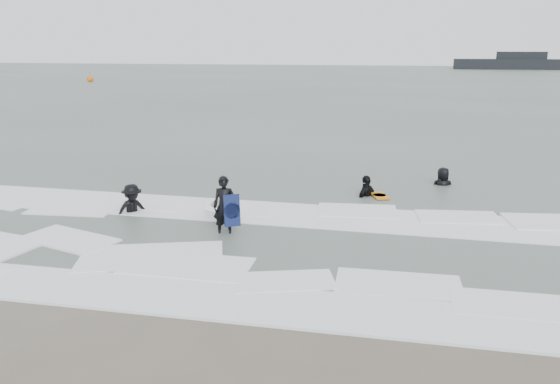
% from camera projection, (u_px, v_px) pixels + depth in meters
% --- Properties ---
extents(ground, '(320.00, 320.00, 0.00)m').
position_uv_depth(ground, '(234.00, 291.00, 12.71)').
color(ground, brown).
rests_on(ground, ground).
extents(sea, '(320.00, 320.00, 0.00)m').
position_uv_depth(sea, '(380.00, 82.00, 88.17)').
color(sea, '#47544C').
rests_on(sea, ground).
extents(surfer_centre, '(0.75, 0.56, 1.86)m').
position_uv_depth(surfer_centre, '(225.00, 235.00, 16.49)').
color(surfer_centre, black).
rests_on(surfer_centre, ground).
extents(surfer_wading, '(0.91, 0.86, 1.48)m').
position_uv_depth(surfer_wading, '(227.00, 223.00, 17.62)').
color(surfer_wading, black).
rests_on(surfer_wading, ground).
extents(surfer_breaker, '(1.34, 1.39, 1.91)m').
position_uv_depth(surfer_breaker, '(133.00, 214.00, 18.55)').
color(surfer_breaker, black).
rests_on(surfer_breaker, ground).
extents(surfer_right_near, '(0.99, 1.25, 1.98)m').
position_uv_depth(surfer_right_near, '(366.00, 197.00, 20.75)').
color(surfer_right_near, black).
rests_on(surfer_right_near, ground).
extents(surfer_right_far, '(1.03, 0.76, 1.93)m').
position_uv_depth(surfer_right_far, '(442.00, 186.00, 22.34)').
color(surfer_right_far, black).
rests_on(surfer_right_far, ground).
extents(surf_foam, '(30.03, 9.06, 0.09)m').
position_uv_depth(surf_foam, '(271.00, 237.00, 16.19)').
color(surf_foam, white).
rests_on(surf_foam, ground).
extents(bodyboards, '(5.86, 6.11, 1.25)m').
position_uv_depth(bodyboards, '(284.00, 203.00, 18.15)').
color(bodyboards, '#0D1740').
rests_on(bodyboards, ground).
extents(buoy, '(1.00, 1.00, 1.65)m').
position_uv_depth(buoy, '(90.00, 79.00, 88.53)').
color(buoy, '#D15B09').
rests_on(buoy, ground).
extents(vessel_horizon, '(31.75, 5.67, 4.31)m').
position_uv_depth(vessel_horizon, '(521.00, 63.00, 136.09)').
color(vessel_horizon, black).
rests_on(vessel_horizon, ground).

